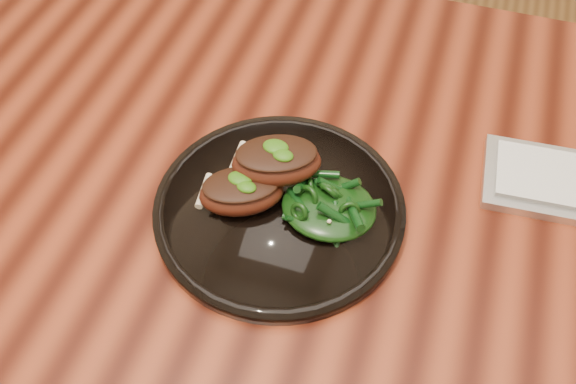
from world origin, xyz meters
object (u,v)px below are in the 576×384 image
object	(u,v)px
greens_heap	(329,203)
lamb_chop_front	(241,191)
desk	(313,204)
plate	(279,208)

from	to	relation	value
greens_heap	lamb_chop_front	bearing A→B (deg)	-171.05
desk	plate	distance (m)	0.13
desk	plate	xyz separation A→B (m)	(-0.02, -0.09, 0.09)
desk	plate	bearing A→B (deg)	-102.17
desk	lamb_chop_front	distance (m)	0.17
plate	lamb_chop_front	size ratio (longest dim) A/B	2.56
desk	greens_heap	bearing A→B (deg)	-64.79
plate	lamb_chop_front	distance (m)	0.05
plate	lamb_chop_front	xyz separation A→B (m)	(-0.04, -0.01, 0.03)
lamb_chop_front	greens_heap	xyz separation A→B (m)	(0.10, 0.02, -0.00)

